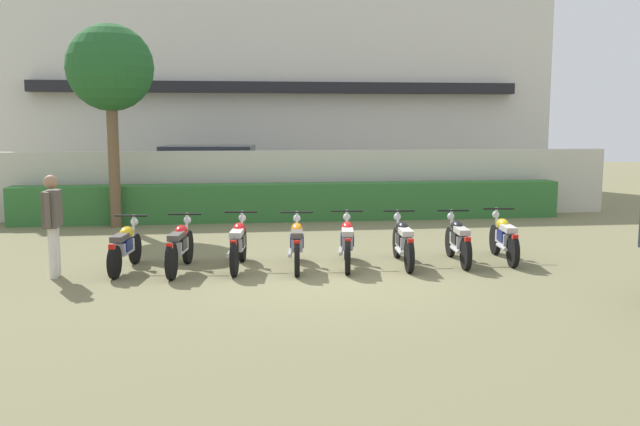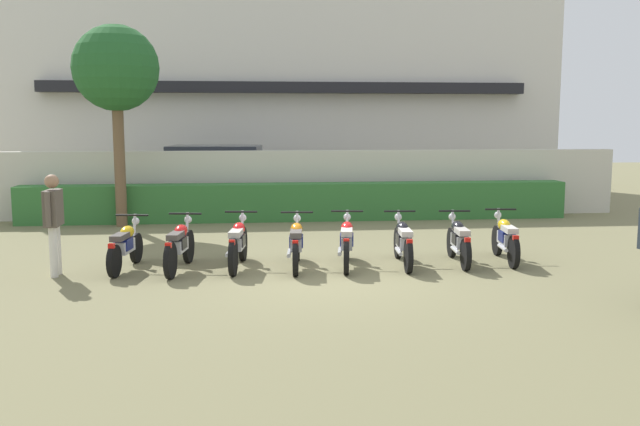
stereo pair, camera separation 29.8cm
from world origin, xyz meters
The scene contains 15 objects.
ground centered at (0.00, 0.00, 0.00)m, with size 60.00×60.00×0.00m, color olive.
building centered at (0.00, 14.83, 3.53)m, with size 19.02×6.50×7.07m.
compound_wall centered at (0.00, 7.44, 0.91)m, with size 18.07×0.30×1.83m, color beige.
hedge_row centered at (0.00, 6.74, 0.49)m, with size 14.46×0.70×0.99m, color #337033.
parked_car centered at (-2.17, 9.65, 0.94)m, with size 4.69×2.52×1.89m.
tree_near_inspector centered at (-4.50, 6.14, 3.86)m, with size 2.10×2.10×4.96m.
motorcycle_in_row_0 centered at (-3.50, 0.94, 0.44)m, with size 0.60×1.79×0.94m.
motorcycle_in_row_1 centered at (-2.54, 0.79, 0.45)m, with size 0.60×1.93×0.97m.
motorcycle_in_row_2 centered at (-1.51, 0.89, 0.46)m, with size 0.60×1.91×0.98m.
motorcycle_in_row_3 centered at (-0.47, 0.79, 0.45)m, with size 0.60×1.89×0.97m.
motorcycle_in_row_4 centered at (0.45, 0.81, 0.46)m, with size 0.61×1.88×0.98m.
motorcycle_in_row_5 centered at (1.49, 0.83, 0.44)m, with size 0.60×1.93×0.95m.
motorcycle_in_row_6 centered at (2.55, 0.86, 0.44)m, with size 0.60×1.80×0.94m.
motorcycle_in_row_7 centered at (3.48, 0.95, 0.44)m, with size 0.60×1.81×0.95m.
inspector_person centered at (-4.60, 0.59, 1.04)m, with size 0.23×0.69×1.74m.
Camera 2 is at (-1.28, -11.27, 2.63)m, focal length 38.38 mm.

